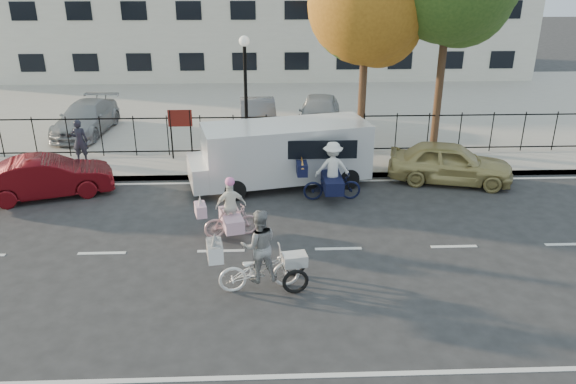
{
  "coord_description": "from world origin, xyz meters",
  "views": [
    {
      "loc": [
        1.21,
        -12.63,
        6.89
      ],
      "look_at": [
        1.76,
        1.2,
        1.1
      ],
      "focal_mm": 35.0,
      "sensor_mm": 36.0,
      "label": 1
    }
  ],
  "objects_px": {
    "bull_bike": "(331,177)",
    "unicorn_bike": "(230,215)",
    "white_van": "(283,152)",
    "lamppost": "(245,76)",
    "lot_car_c": "(258,117)",
    "red_sedan": "(47,177)",
    "lot_car_a": "(86,118)",
    "lot_car_d": "(319,112)",
    "gold_sedan": "(450,163)",
    "zebra_trike": "(260,259)",
    "pedestrian": "(80,141)"
  },
  "relations": [
    {
      "from": "gold_sedan",
      "to": "lot_car_c",
      "type": "bearing_deg",
      "value": 63.14
    },
    {
      "from": "lamppost",
      "to": "lot_car_a",
      "type": "height_order",
      "value": "lamppost"
    },
    {
      "from": "bull_bike",
      "to": "white_van",
      "type": "xyz_separation_m",
      "value": [
        -1.44,
        1.3,
        0.39
      ]
    },
    {
      "from": "unicorn_bike",
      "to": "lot_car_c",
      "type": "relative_size",
      "value": 0.42
    },
    {
      "from": "white_van",
      "to": "lot_car_d",
      "type": "xyz_separation_m",
      "value": [
        1.74,
        5.93,
        -0.27
      ]
    },
    {
      "from": "gold_sedan",
      "to": "lot_car_d",
      "type": "bearing_deg",
      "value": 46.46
    },
    {
      "from": "lot_car_a",
      "to": "lot_car_c",
      "type": "relative_size",
      "value": 1.07
    },
    {
      "from": "lamppost",
      "to": "zebra_trike",
      "type": "relative_size",
      "value": 1.92
    },
    {
      "from": "red_sedan",
      "to": "white_van",
      "type": "bearing_deg",
      "value": -102.66
    },
    {
      "from": "pedestrian",
      "to": "bull_bike",
      "type": "bearing_deg",
      "value": 158.33
    },
    {
      "from": "zebra_trike",
      "to": "pedestrian",
      "type": "xyz_separation_m",
      "value": [
        -6.4,
        8.35,
        0.18
      ]
    },
    {
      "from": "bull_bike",
      "to": "lot_car_a",
      "type": "height_order",
      "value": "bull_bike"
    },
    {
      "from": "red_sedan",
      "to": "lot_car_c",
      "type": "distance_m",
      "value": 8.95
    },
    {
      "from": "bull_bike",
      "to": "white_van",
      "type": "height_order",
      "value": "white_van"
    },
    {
      "from": "lamppost",
      "to": "pedestrian",
      "type": "bearing_deg",
      "value": -177.85
    },
    {
      "from": "unicorn_bike",
      "to": "red_sedan",
      "type": "height_order",
      "value": "unicorn_bike"
    },
    {
      "from": "lamppost",
      "to": "lot_car_a",
      "type": "xyz_separation_m",
      "value": [
        -6.74,
        3.39,
        -2.33
      ]
    },
    {
      "from": "red_sedan",
      "to": "lot_car_a",
      "type": "relative_size",
      "value": 0.88
    },
    {
      "from": "bull_bike",
      "to": "red_sedan",
      "type": "distance_m",
      "value": 8.76
    },
    {
      "from": "white_van",
      "to": "gold_sedan",
      "type": "height_order",
      "value": "white_van"
    },
    {
      "from": "lot_car_d",
      "to": "lot_car_c",
      "type": "bearing_deg",
      "value": -162.72
    },
    {
      "from": "red_sedan",
      "to": "gold_sedan",
      "type": "height_order",
      "value": "gold_sedan"
    },
    {
      "from": "bull_bike",
      "to": "unicorn_bike",
      "type": "bearing_deg",
      "value": 127.75
    },
    {
      "from": "lot_car_d",
      "to": "lamppost",
      "type": "bearing_deg",
      "value": -121.03
    },
    {
      "from": "white_van",
      "to": "gold_sedan",
      "type": "bearing_deg",
      "value": -12.56
    },
    {
      "from": "lamppost",
      "to": "lot_car_c",
      "type": "relative_size",
      "value": 1.06
    },
    {
      "from": "lamppost",
      "to": "pedestrian",
      "type": "relative_size",
      "value": 2.79
    },
    {
      "from": "lot_car_d",
      "to": "gold_sedan",
      "type": "bearing_deg",
      "value": -49.44
    },
    {
      "from": "pedestrian",
      "to": "lot_car_a",
      "type": "distance_m",
      "value": 3.71
    },
    {
      "from": "red_sedan",
      "to": "lot_car_c",
      "type": "bearing_deg",
      "value": -64.18
    },
    {
      "from": "zebra_trike",
      "to": "lot_car_a",
      "type": "relative_size",
      "value": 0.51
    },
    {
      "from": "red_sedan",
      "to": "lot_car_d",
      "type": "xyz_separation_m",
      "value": [
        9.04,
        6.63,
        0.22
      ]
    },
    {
      "from": "pedestrian",
      "to": "lot_car_d",
      "type": "height_order",
      "value": "pedestrian"
    },
    {
      "from": "white_van",
      "to": "lot_car_a",
      "type": "distance_m",
      "value": 9.79
    },
    {
      "from": "gold_sedan",
      "to": "lot_car_a",
      "type": "bearing_deg",
      "value": 81.08
    },
    {
      "from": "lamppost",
      "to": "zebra_trike",
      "type": "xyz_separation_m",
      "value": [
        0.51,
        -8.57,
        -2.37
      ]
    },
    {
      "from": "bull_bike",
      "to": "lot_car_d",
      "type": "bearing_deg",
      "value": -3.69
    },
    {
      "from": "gold_sedan",
      "to": "lot_car_c",
      "type": "xyz_separation_m",
      "value": [
        -6.37,
        5.51,
        0.14
      ]
    },
    {
      "from": "unicorn_bike",
      "to": "bull_bike",
      "type": "distance_m",
      "value": 3.79
    },
    {
      "from": "lamppost",
      "to": "red_sedan",
      "type": "relative_size",
      "value": 1.12
    },
    {
      "from": "lot_car_d",
      "to": "bull_bike",
      "type": "bearing_deg",
      "value": -84.27
    },
    {
      "from": "unicorn_bike",
      "to": "lot_car_c",
      "type": "distance_m",
      "value": 9.22
    },
    {
      "from": "gold_sedan",
      "to": "zebra_trike",
      "type": "bearing_deg",
      "value": 149.28
    },
    {
      "from": "white_van",
      "to": "pedestrian",
      "type": "distance_m",
      "value": 7.41
    },
    {
      "from": "bull_bike",
      "to": "lot_car_d",
      "type": "relative_size",
      "value": 0.47
    },
    {
      "from": "unicorn_bike",
      "to": "lamppost",
      "type": "bearing_deg",
      "value": -16.68
    },
    {
      "from": "zebra_trike",
      "to": "lot_car_a",
      "type": "bearing_deg",
      "value": 21.35
    },
    {
      "from": "bull_bike",
      "to": "white_van",
      "type": "relative_size",
      "value": 0.33
    },
    {
      "from": "lamppost",
      "to": "zebra_trike",
      "type": "bearing_deg",
      "value": -86.6
    },
    {
      "from": "bull_bike",
      "to": "red_sedan",
      "type": "relative_size",
      "value": 0.51
    }
  ]
}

